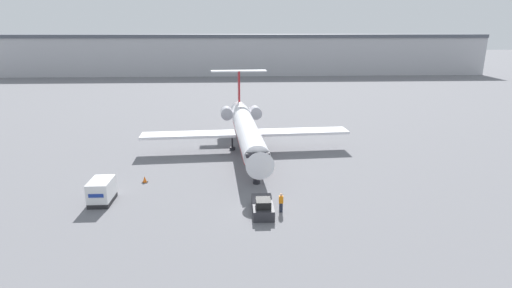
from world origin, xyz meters
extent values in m
plane|color=slate|center=(0.00, 0.00, 0.00)|extent=(600.00, 600.00, 0.00)
cube|color=#B2B2B7|center=(0.00, 120.00, 6.73)|extent=(180.00, 16.00, 13.46)
cube|color=#4C515B|center=(0.00, 120.00, 14.06)|extent=(180.00, 16.80, 1.20)
cylinder|color=white|center=(-0.89, 18.63, 3.20)|extent=(4.43, 24.75, 2.94)
cone|color=white|center=(-0.07, 5.17, 3.20)|extent=(3.08, 2.53, 2.94)
cube|color=black|center=(-0.13, 6.11, 3.71)|extent=(2.54, 0.85, 0.44)
cone|color=white|center=(-1.73, 32.53, 3.20)|extent=(2.84, 3.39, 2.65)
cube|color=maroon|center=(-0.89, 18.63, 2.24)|extent=(3.98, 22.27, 0.20)
cube|color=white|center=(6.91, 20.34, 2.54)|extent=(13.00, 3.89, 0.36)
cube|color=white|center=(-8.84, 19.38, 2.54)|extent=(13.00, 3.89, 0.36)
cylinder|color=#ADADB7|center=(0.79, 29.09, 3.57)|extent=(2.02, 2.81, 1.86)
cylinder|color=#ADADB7|center=(-3.82, 28.81, 3.57)|extent=(2.02, 2.81, 1.86)
cube|color=maroon|center=(-1.77, 33.18, 7.21)|extent=(0.37, 2.21, 5.09)
cube|color=white|center=(-1.77, 33.18, 9.76)|extent=(9.26, 2.35, 0.20)
cylinder|color=black|center=(-0.20, 7.35, 0.86)|extent=(0.24, 0.24, 1.73)
cylinder|color=black|center=(-0.20, 7.35, 0.20)|extent=(0.80, 0.80, 0.40)
cylinder|color=black|center=(-2.91, 20.34, 0.86)|extent=(0.24, 0.24, 1.73)
cylinder|color=black|center=(-2.91, 20.34, 0.20)|extent=(0.80, 0.80, 0.40)
cylinder|color=black|center=(0.91, 20.58, 0.86)|extent=(0.24, 0.24, 1.73)
cylinder|color=black|center=(0.91, 20.58, 0.20)|extent=(0.80, 0.80, 0.40)
cube|color=#2D2D33|center=(0.00, 0.15, 0.49)|extent=(1.90, 4.31, 0.98)
cube|color=black|center=(0.00, -0.79, 1.33)|extent=(1.33, 1.55, 0.70)
cube|color=black|center=(0.00, 2.22, 0.34)|extent=(1.71, 0.30, 0.59)
cube|color=#232326|center=(-15.55, 3.10, 0.23)|extent=(2.01, 3.17, 0.45)
cube|color=silver|center=(-15.55, 3.10, 1.40)|extent=(2.01, 3.17, 1.90)
cube|color=navy|center=(-15.55, 1.49, 1.40)|extent=(1.41, 0.04, 0.36)
cube|color=#232838|center=(1.70, 0.09, 0.45)|extent=(0.32, 0.20, 0.90)
cube|color=orange|center=(1.70, 0.09, 1.25)|extent=(0.40, 0.24, 0.71)
sphere|color=tan|center=(1.70, 0.09, 1.74)|extent=(0.26, 0.26, 0.26)
cube|color=black|center=(-12.57, 8.32, 0.02)|extent=(0.63, 0.63, 0.04)
cone|color=orange|center=(-12.57, 8.32, 0.38)|extent=(0.45, 0.45, 0.68)
camera|label=1|loc=(-2.37, -33.71, 16.35)|focal=28.00mm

